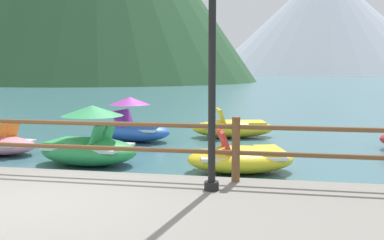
% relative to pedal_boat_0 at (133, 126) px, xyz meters
% --- Properties ---
extents(ground_plane, '(200.00, 200.00, 0.00)m').
position_rel_pedal_boat_0_xyz_m(ground_plane, '(1.11, 32.65, -0.42)').
color(ground_plane, '#3D6B75').
extents(dock_railing, '(23.92, 0.12, 0.95)m').
position_rel_pedal_boat_0_xyz_m(dock_railing, '(1.11, -5.80, 0.56)').
color(dock_railing, brown).
rests_on(dock_railing, promenade_dock).
extents(pedal_boat_0, '(2.32, 1.54, 1.25)m').
position_rel_pedal_boat_0_xyz_m(pedal_boat_0, '(0.00, 0.00, 0.00)').
color(pedal_boat_0, blue).
rests_on(pedal_boat_0, ground).
extents(pedal_boat_4, '(2.24, 1.55, 1.27)m').
position_rel_pedal_boat_0_xyz_m(pedal_boat_4, '(0.10, -3.28, 0.03)').
color(pedal_boat_4, green).
rests_on(pedal_boat_4, ground).
extents(pedal_boat_6, '(2.64, 1.76, 0.86)m').
position_rel_pedal_boat_0_xyz_m(pedal_boat_6, '(2.69, 1.29, -0.14)').
color(pedal_boat_6, yellow).
rests_on(pedal_boat_6, ground).
extents(pedal_boat_7, '(2.41, 1.88, 0.85)m').
position_rel_pedal_boat_0_xyz_m(pedal_boat_7, '(3.35, -3.35, -0.15)').
color(pedal_boat_7, yellow).
rests_on(pedal_boat_7, ground).
extents(distant_peak, '(71.74, 71.74, 33.32)m').
position_rel_pedal_boat_0_xyz_m(distant_peak, '(15.42, 142.21, 16.24)').
color(distant_peak, '#A8B2C1').
rests_on(distant_peak, ground).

